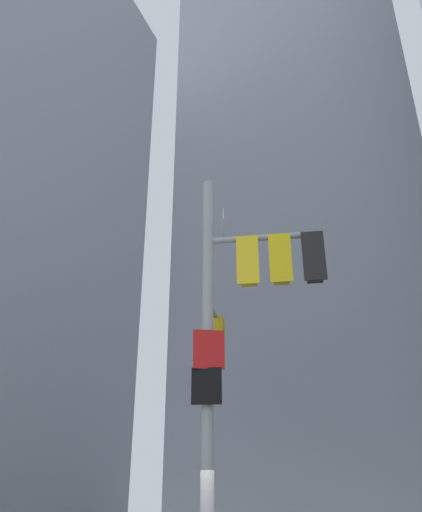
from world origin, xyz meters
The scene contains 2 objects.
building_mid_block centered at (-1.82, 26.97, 24.40)m, with size 16.64×16.64×48.79m, color #9399A3.
signal_pole_assembly centered at (0.53, 0.25, 5.32)m, with size 2.98×2.25×8.86m.
Camera 1 is at (3.93, -9.80, 1.86)m, focal length 36.87 mm.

